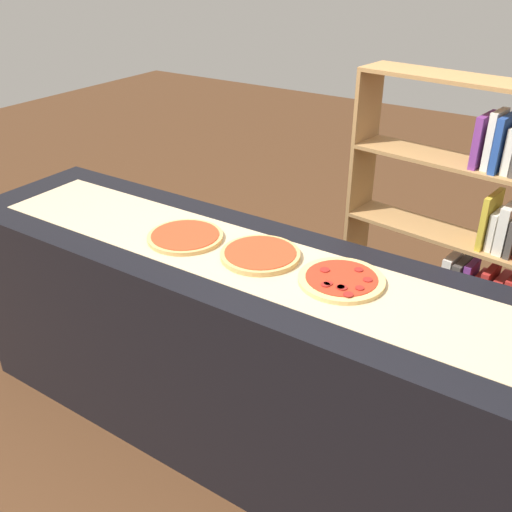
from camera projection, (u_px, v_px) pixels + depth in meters
ground_plane at (256, 439)px, 2.56m from camera, size 12.00×12.00×0.00m
counter at (256, 358)px, 2.34m from camera, size 2.69×0.66×0.91m
parchment_paper at (256, 261)px, 2.13m from camera, size 2.37×0.40×0.00m
pizza_plain_0 at (185, 237)px, 2.28m from camera, size 0.30×0.30×0.02m
pizza_plain_1 at (260, 255)px, 2.14m from camera, size 0.30×0.30×0.02m
pizza_pepperoni_2 at (341, 280)px, 1.99m from camera, size 0.30×0.30×0.02m
bookshelf at (463, 243)px, 2.69m from camera, size 0.91×0.34×1.44m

